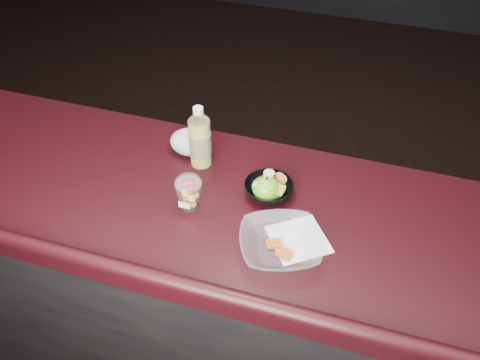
# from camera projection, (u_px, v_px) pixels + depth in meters

# --- Properties ---
(counter) EXTENTS (4.06, 0.71, 1.02)m
(counter) POSITION_uv_depth(u_px,v_px,m) (211.00, 293.00, 2.07)
(counter) COLOR black
(counter) RESTS_ON ground
(lemonade_bottle) EXTENTS (0.08, 0.08, 0.23)m
(lemonade_bottle) POSITION_uv_depth(u_px,v_px,m) (200.00, 141.00, 1.80)
(lemonade_bottle) COLOR gold
(lemonade_bottle) RESTS_ON counter
(fruit_cup) EXTENTS (0.09, 0.09, 0.12)m
(fruit_cup) POSITION_uv_depth(u_px,v_px,m) (189.00, 192.00, 1.66)
(fruit_cup) COLOR white
(fruit_cup) RESTS_ON counter
(green_apple) EXTENTS (0.09, 0.09, 0.09)m
(green_apple) POSITION_uv_depth(u_px,v_px,m) (266.00, 189.00, 1.70)
(green_apple) COLOR #3E9310
(green_apple) RESTS_ON counter
(plastic_bag) EXTENTS (0.15, 0.12, 0.11)m
(plastic_bag) POSITION_uv_depth(u_px,v_px,m) (192.00, 141.00, 1.88)
(plastic_bag) COLOR silver
(plastic_bag) RESTS_ON counter
(snack_bowl) EXTENTS (0.17, 0.17, 0.09)m
(snack_bowl) POSITION_uv_depth(u_px,v_px,m) (268.00, 188.00, 1.72)
(snack_bowl) COLOR black
(snack_bowl) RESTS_ON counter
(takeout_bowl) EXTENTS (0.31, 0.31, 0.06)m
(takeout_bowl) POSITION_uv_depth(u_px,v_px,m) (280.00, 244.00, 1.54)
(takeout_bowl) COLOR silver
(takeout_bowl) RESTS_ON counter
(paper_napkin) EXTENTS (0.22, 0.22, 0.00)m
(paper_napkin) POSITION_uv_depth(u_px,v_px,m) (299.00, 239.00, 1.59)
(paper_napkin) COLOR white
(paper_napkin) RESTS_ON counter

